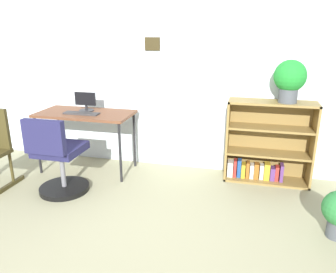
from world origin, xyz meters
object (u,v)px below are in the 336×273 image
(monitor, at_px, (86,102))
(potted_plant_on_shelf, at_px, (290,79))
(keyboard, at_px, (81,113))
(bookshelf_low, at_px, (266,145))
(desk, at_px, (85,117))
(office_chair, at_px, (58,161))

(monitor, distance_m, potted_plant_on_shelf, 2.29)
(keyboard, relative_size, potted_plant_on_shelf, 0.94)
(keyboard, xyz_separation_m, bookshelf_low, (2.08, 0.32, -0.32))
(keyboard, height_order, bookshelf_low, bookshelf_low)
(desk, relative_size, bookshelf_low, 1.20)
(bookshelf_low, height_order, potted_plant_on_shelf, potted_plant_on_shelf)
(desk, xyz_separation_m, potted_plant_on_shelf, (2.24, 0.17, 0.51))
(bookshelf_low, bearing_deg, office_chair, -157.19)
(keyboard, relative_size, bookshelf_low, 0.45)
(office_chair, bearing_deg, keyboard, 90.07)
(keyboard, xyz_separation_m, office_chair, (0.00, -0.56, -0.37))
(office_chair, distance_m, potted_plant_on_shelf, 2.52)
(keyboard, distance_m, bookshelf_low, 2.13)
(monitor, xyz_separation_m, bookshelf_low, (2.10, 0.17, -0.42))
(desk, xyz_separation_m, keyboard, (0.00, -0.09, 0.07))
(desk, bearing_deg, bookshelf_low, 6.42)
(monitor, relative_size, potted_plant_on_shelf, 0.59)
(desk, bearing_deg, potted_plant_on_shelf, 4.46)
(bookshelf_low, bearing_deg, monitor, -175.38)
(office_chair, height_order, bookshelf_low, bookshelf_low)
(desk, distance_m, office_chair, 0.71)
(monitor, bearing_deg, office_chair, -88.57)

